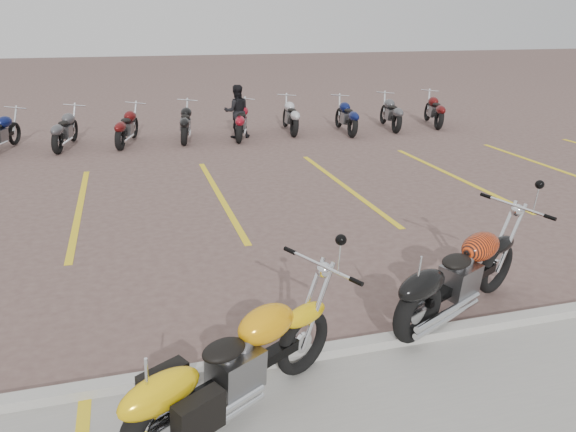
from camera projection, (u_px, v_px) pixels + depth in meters
name	position (u px, v px, depth m)	size (l,w,h in m)	color
ground	(268.00, 279.00, 7.78)	(100.00, 100.00, 0.00)	#705750
curb	(313.00, 353.00, 5.95)	(60.00, 0.18, 0.12)	#ADAAA3
parking_stripes	(220.00, 196.00, 11.41)	(38.00, 5.50, 0.01)	yellow
yellow_cruiser	(232.00, 370.00, 4.95)	(2.14, 1.34, 0.99)	black
flame_cruiser	(455.00, 279.00, 6.64)	(2.26, 1.22, 1.01)	black
person_b	(237.00, 111.00, 16.73)	(0.76, 0.59, 1.57)	black
bg_bike_row	(155.00, 123.00, 16.24)	(19.17, 2.09, 1.10)	black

